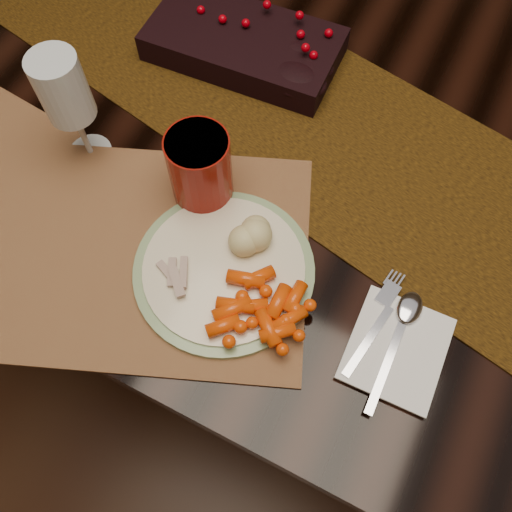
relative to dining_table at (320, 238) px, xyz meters
The scene contains 14 objects.
floor 0.38m from the dining_table, ahead, with size 5.00×5.00×0.00m, color black.
dining_table is the anchor object (origin of this frame).
table_runner 0.38m from the dining_table, 159.94° to the right, with size 1.62×0.33×0.00m, color black.
centerpiece 0.47m from the dining_table, 163.63° to the left, with size 0.31×0.16×0.06m, color black, non-canonical shape.
placemat_main 0.53m from the dining_table, 117.50° to the right, with size 0.47×0.35×0.00m, color brown.
dinner_plate 0.50m from the dining_table, 99.61° to the right, with size 0.25×0.25×0.01m, color beige.
baby_carrots 0.53m from the dining_table, 88.64° to the right, with size 0.12×0.10×0.02m, color #E34106, non-canonical shape.
mashed_potatoes 0.49m from the dining_table, 102.35° to the right, with size 0.09×0.08×0.05m, color #BFB187, non-canonical shape.
turkey_shreds 0.54m from the dining_table, 106.69° to the right, with size 0.07×0.06×0.02m, color tan, non-canonical shape.
napkin 0.53m from the dining_table, 57.32° to the right, with size 0.12×0.14×0.00m, color white.
fork 0.51m from the dining_table, 61.68° to the right, with size 0.02×0.14×0.00m, color #BBBBBB, non-canonical shape.
spoon 0.53m from the dining_table, 58.17° to the right, with size 0.03×0.16×0.00m, color white, non-canonical shape.
red_cup 0.51m from the dining_table, 123.34° to the right, with size 0.09×0.09×0.12m, color maroon.
wine_glass 0.62m from the dining_table, 146.23° to the right, with size 0.07×0.07×0.19m, color silver, non-canonical shape.
Camera 1 is at (0.12, -0.56, 1.43)m, focal length 38.00 mm.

